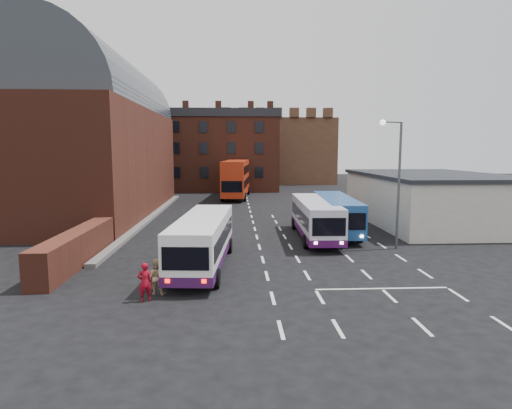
{
  "coord_description": "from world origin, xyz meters",
  "views": [
    {
      "loc": [
        -1.57,
        -21.26,
        6.17
      ],
      "look_at": [
        0.0,
        10.0,
        2.2
      ],
      "focal_mm": 30.0,
      "sensor_mm": 36.0,
      "label": 1
    }
  ],
  "objects_px": {
    "bus_white_inbound": "(315,216)",
    "pedestrian_red": "(145,282)",
    "bus_white_outbound": "(203,237)",
    "bus_blue": "(336,212)",
    "pedestrian_beige": "(156,277)",
    "street_lamp": "(396,172)",
    "bus_red_double": "(236,178)"
  },
  "relations": [
    {
      "from": "bus_white_inbound",
      "to": "pedestrian_red",
      "type": "relative_size",
      "value": 6.11
    },
    {
      "from": "bus_white_inbound",
      "to": "bus_white_outbound",
      "type": "bearing_deg",
      "value": 45.42
    },
    {
      "from": "bus_white_outbound",
      "to": "pedestrian_red",
      "type": "xyz_separation_m",
      "value": [
        -2.02,
        -5.19,
        -0.78
      ]
    },
    {
      "from": "bus_white_outbound",
      "to": "pedestrian_red",
      "type": "bearing_deg",
      "value": -106.85
    },
    {
      "from": "bus_blue",
      "to": "pedestrian_red",
      "type": "distance_m",
      "value": 18.06
    },
    {
      "from": "pedestrian_beige",
      "to": "street_lamp",
      "type": "bearing_deg",
      "value": -144.01
    },
    {
      "from": "bus_white_outbound",
      "to": "pedestrian_red",
      "type": "distance_m",
      "value": 5.62
    },
    {
      "from": "bus_white_inbound",
      "to": "street_lamp",
      "type": "height_order",
      "value": "street_lamp"
    },
    {
      "from": "pedestrian_beige",
      "to": "bus_white_outbound",
      "type": "bearing_deg",
      "value": -105.92
    },
    {
      "from": "bus_red_double",
      "to": "street_lamp",
      "type": "xyz_separation_m",
      "value": [
        9.72,
        -29.68,
        2.25
      ]
    },
    {
      "from": "bus_red_double",
      "to": "pedestrian_red",
      "type": "relative_size",
      "value": 7.56
    },
    {
      "from": "bus_blue",
      "to": "pedestrian_red",
      "type": "xyz_separation_m",
      "value": [
        -11.27,
        -14.08,
        -0.78
      ]
    },
    {
      "from": "bus_blue",
      "to": "pedestrian_beige",
      "type": "height_order",
      "value": "bus_blue"
    },
    {
      "from": "bus_white_outbound",
      "to": "bus_red_double",
      "type": "relative_size",
      "value": 0.81
    },
    {
      "from": "bus_white_outbound",
      "to": "bus_blue",
      "type": "xyz_separation_m",
      "value": [
        9.26,
        8.89,
        0.01
      ]
    },
    {
      "from": "bus_white_inbound",
      "to": "street_lamp",
      "type": "distance_m",
      "value": 6.42
    },
    {
      "from": "bus_white_inbound",
      "to": "bus_blue",
      "type": "xyz_separation_m",
      "value": [
        1.92,
        1.84,
        0.01
      ]
    },
    {
      "from": "bus_white_inbound",
      "to": "bus_red_double",
      "type": "bearing_deg",
      "value": -76.62
    },
    {
      "from": "bus_blue",
      "to": "pedestrian_red",
      "type": "bearing_deg",
      "value": 54.89
    },
    {
      "from": "bus_blue",
      "to": "pedestrian_beige",
      "type": "bearing_deg",
      "value": 53.91
    },
    {
      "from": "bus_white_outbound",
      "to": "bus_red_double",
      "type": "xyz_separation_m",
      "value": [
        1.87,
        33.17,
        0.99
      ]
    },
    {
      "from": "street_lamp",
      "to": "pedestrian_beige",
      "type": "distance_m",
      "value": 15.94
    },
    {
      "from": "street_lamp",
      "to": "bus_red_double",
      "type": "bearing_deg",
      "value": 108.13
    },
    {
      "from": "bus_red_double",
      "to": "pedestrian_beige",
      "type": "height_order",
      "value": "bus_red_double"
    },
    {
      "from": "bus_blue",
      "to": "street_lamp",
      "type": "height_order",
      "value": "street_lamp"
    },
    {
      "from": "bus_white_inbound",
      "to": "pedestrian_red",
      "type": "xyz_separation_m",
      "value": [
        -9.35,
        -12.25,
        -0.78
      ]
    },
    {
      "from": "bus_white_outbound",
      "to": "pedestrian_beige",
      "type": "height_order",
      "value": "bus_white_outbound"
    },
    {
      "from": "bus_white_outbound",
      "to": "bus_white_inbound",
      "type": "xyz_separation_m",
      "value": [
        7.34,
        7.05,
        -0.0
      ]
    },
    {
      "from": "bus_white_inbound",
      "to": "street_lamp",
      "type": "bearing_deg",
      "value": 141.56
    },
    {
      "from": "bus_white_outbound",
      "to": "pedestrian_beige",
      "type": "relative_size",
      "value": 6.4
    },
    {
      "from": "pedestrian_red",
      "to": "bus_white_inbound",
      "type": "bearing_deg",
      "value": -148.9
    },
    {
      "from": "bus_white_inbound",
      "to": "bus_blue",
      "type": "distance_m",
      "value": 2.66
    }
  ]
}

